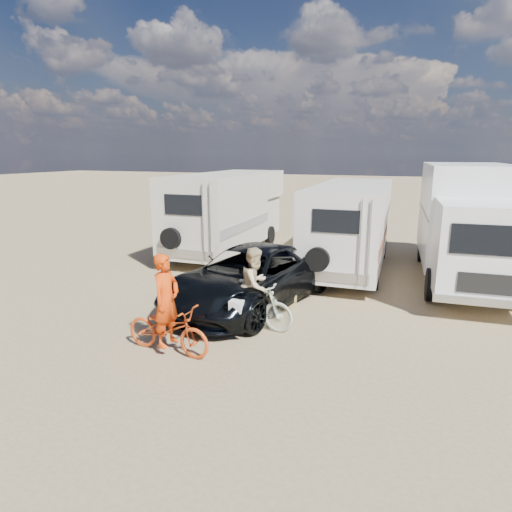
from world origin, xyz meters
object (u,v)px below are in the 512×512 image
at_px(bike_woman, 255,305).
at_px(cooler, 254,303).
at_px(rv_left, 227,214).
at_px(dark_suv, 250,277).
at_px(rv_main, 350,228).
at_px(bike_man, 168,329).
at_px(crate, 285,302).
at_px(box_truck, 468,225).
at_px(rider_man, 167,309).
at_px(rider_woman, 255,292).

height_order(bike_woman, cooler, bike_woman).
height_order(rv_left, dark_suv, rv_left).
bearing_deg(cooler, dark_suv, 104.67).
xyz_separation_m(rv_main, dark_suv, (-1.87, -4.55, -0.69)).
relative_size(rv_main, dark_suv, 1.24).
bearing_deg(bike_man, crate, -19.40).
relative_size(bike_man, cooler, 3.77).
bearing_deg(box_truck, crate, -139.39).
bearing_deg(box_truck, bike_woman, -132.58).
height_order(rv_main, rider_man, rv_main).
height_order(rv_main, bike_man, rv_main).
bearing_deg(dark_suv, box_truck, 50.40).
distance_m(bike_woman, rider_man, 2.20).
distance_m(bike_man, rider_woman, 2.20).
relative_size(rv_main, rider_woman, 3.97).
xyz_separation_m(rv_left, box_truck, (8.59, -1.04, 0.22)).
height_order(box_truck, rider_man, box_truck).
height_order(bike_woman, crate, bike_woman).
xyz_separation_m(dark_suv, crate, (0.96, 0.07, -0.59)).
relative_size(rv_main, bike_man, 3.57).
bearing_deg(dark_suv, bike_man, -87.02).
height_order(box_truck, crate, box_truck).
distance_m(box_truck, crate, 6.45).
relative_size(box_truck, rider_woman, 4.40).
xyz_separation_m(rv_left, bike_woman, (3.83, -6.85, -1.02)).
height_order(box_truck, bike_woman, box_truck).
xyz_separation_m(rv_main, rv_left, (-5.00, 0.89, 0.12)).
height_order(box_truck, dark_suv, box_truck).
bearing_deg(cooler, crate, 15.51).
relative_size(rider_woman, cooler, 3.39).
bearing_deg(rider_man, rider_woman, -28.98).
bearing_deg(crate, rider_man, -113.72).
distance_m(box_truck, bike_man, 9.75).
bearing_deg(cooler, rv_main, 53.12).
relative_size(dark_suv, bike_man, 2.88).
bearing_deg(dark_suv, cooler, -44.82).
height_order(dark_suv, bike_woman, dark_suv).
bearing_deg(bike_woman, bike_man, 153.56).
xyz_separation_m(bike_woman, rider_woman, (0.00, 0.00, 0.30)).
relative_size(rv_left, bike_woman, 3.74).
xyz_separation_m(bike_man, rider_man, (0.00, 0.00, 0.43)).
xyz_separation_m(rv_main, box_truck, (3.59, -0.15, 0.34)).
relative_size(dark_suv, bike_woman, 2.95).
bearing_deg(bike_woman, rider_man, 153.56).
distance_m(rv_main, rv_left, 5.08).
bearing_deg(cooler, rv_left, 101.24).
bearing_deg(rider_man, crate, -19.40).
distance_m(rv_left, dark_suv, 6.32).
height_order(cooler, crate, cooler).
bearing_deg(dark_suv, rider_man, -87.02).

